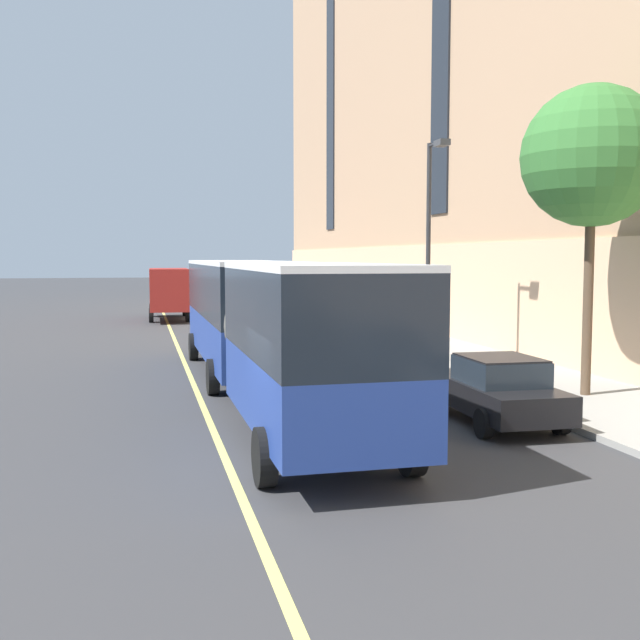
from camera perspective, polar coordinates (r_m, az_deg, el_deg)
ground_plane at (r=13.39m, az=-2.13°, el=-11.68°), size 260.00×260.00×0.00m
sidewalk at (r=19.70m, az=22.49°, el=-6.46°), size 4.69×160.00×0.15m
city_bus at (r=20.33m, az=-4.44°, el=0.09°), size 2.97×19.08×3.68m
parked_car_green_2 at (r=40.11m, az=-2.16°, el=0.50°), size 2.10×4.62×1.56m
parked_car_silver_3 at (r=28.49m, az=2.80°, el=-1.27°), size 2.00×4.69×1.56m
parked_car_black_4 at (r=17.61m, az=13.29°, el=-5.18°), size 2.06×4.35×1.56m
parked_car_silver_6 at (r=46.03m, az=-3.66°, el=1.05°), size 2.15×4.65×1.56m
box_truck at (r=45.89m, az=-11.46°, el=2.19°), size 2.44×7.29×3.12m
street_tree_mid_block at (r=21.06m, az=20.04°, el=11.58°), size 3.67×3.67×8.10m
street_lamp at (r=26.03m, az=8.44°, el=6.77°), size 0.36×1.48×7.53m
lane_centerline at (r=16.12m, az=-7.91°, el=-8.86°), size 0.16×140.00×0.01m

